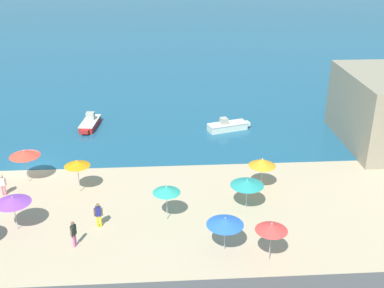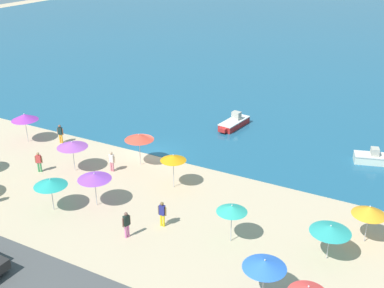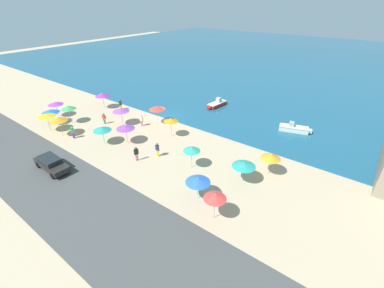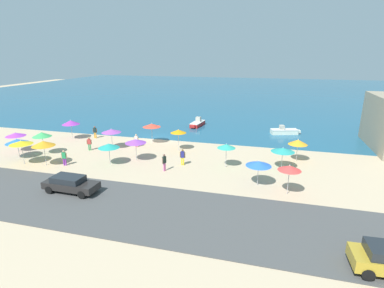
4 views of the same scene
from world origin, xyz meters
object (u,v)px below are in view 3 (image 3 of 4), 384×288
bather_3 (104,118)px  parked_car_0 (51,163)px  beach_umbrella_8 (50,111)px  skiff_offshore (217,104)px  bather_2 (141,120)px  beach_umbrella_13 (102,95)px  beach_umbrella_4 (157,108)px  beach_umbrella_14 (55,103)px  beach_umbrella_11 (102,129)px  beach_umbrella_1 (46,115)px  beach_umbrella_10 (171,120)px  beach_umbrella_15 (215,197)px  beach_umbrella_9 (58,119)px  beach_umbrella_2 (192,149)px  skiff_nearshore (294,128)px  beach_umbrella_3 (121,110)px  beach_umbrella_12 (125,127)px  beach_umbrella_0 (68,107)px  beach_umbrella_6 (198,180)px  bather_4 (120,104)px  beach_umbrella_7 (271,156)px  bather_0 (157,149)px  bather_1 (136,153)px  bather_5 (73,132)px  beach_umbrella_5 (244,165)px

bather_3 → parked_car_0: size_ratio=0.35×
beach_umbrella_8 → skiff_offshore: bearing=52.1°
beach_umbrella_8 → bather_2: size_ratio=1.46×
beach_umbrella_13 → bather_3: size_ratio=1.61×
beach_umbrella_4 → beach_umbrella_14: 15.71m
beach_umbrella_11 → skiff_offshore: bearing=76.5°
beach_umbrella_1 → beach_umbrella_10: (14.10, 8.63, -0.01)m
beach_umbrella_8 → beach_umbrella_15: beach_umbrella_15 is taller
beach_umbrella_11 → beach_umbrella_15: (17.49, -2.33, 0.25)m
beach_umbrella_8 → beach_umbrella_9: (4.55, -1.23, 0.46)m
beach_umbrella_2 → skiff_nearshore: (6.00, 14.93, -1.77)m
beach_umbrella_3 → beach_umbrella_4: bearing=40.2°
beach_umbrella_1 → beach_umbrella_15: (26.20, -0.11, -0.04)m
beach_umbrella_12 → beach_umbrella_14: beach_umbrella_12 is taller
beach_umbrella_0 → beach_umbrella_11: 8.98m
beach_umbrella_0 → beach_umbrella_6: 24.05m
beach_umbrella_8 → skiff_nearshore: (28.43, 18.06, -1.44)m
bather_4 → beach_umbrella_7: bearing=-5.3°
beach_umbrella_14 → bather_3: bearing=17.6°
beach_umbrella_6 → parked_car_0: 15.82m
beach_umbrella_8 → bather_0: 18.26m
beach_umbrella_9 → beach_umbrella_10: 14.31m
beach_umbrella_15 → skiff_nearshore: (0.19, 19.64, -1.82)m
skiff_offshore → beach_umbrella_10: bearing=-86.1°
beach_umbrella_7 → beach_umbrella_13: beach_umbrella_13 is taller
bather_4 → beach_umbrella_15: bearing=-23.7°
beach_umbrella_10 → beach_umbrella_11: size_ratio=1.11×
beach_umbrella_9 → bather_3: size_ratio=1.65×
beach_umbrella_12 → bather_1: (3.95, -2.04, -1.18)m
beach_umbrella_9 → bather_5: 2.42m
beach_umbrella_11 → bather_3: bearing=143.0°
beach_umbrella_5 → beach_umbrella_6: (-2.08, -4.60, 0.04)m
beach_umbrella_14 → bather_2: bearing=22.3°
beach_umbrella_2 → beach_umbrella_7: beach_umbrella_2 is taller
beach_umbrella_1 → beach_umbrella_13: beach_umbrella_13 is taller
bather_2 → beach_umbrella_5: bearing=-9.5°
beach_umbrella_10 → beach_umbrella_15: bearing=-35.9°
beach_umbrella_13 → parked_car_0: 17.37m
beach_umbrella_0 → parked_car_0: bearing=-39.9°
bather_4 → skiff_nearshore: 26.33m
beach_umbrella_7 → bather_3: beach_umbrella_7 is taller
beach_umbrella_2 → bather_5: bearing=-166.3°
beach_umbrella_15 → bather_4: 26.92m
parked_car_0 → bather_4: bearing=115.9°
beach_umbrella_11 → bather_2: beach_umbrella_11 is taller
bather_1 → bather_4: (-13.19, 8.72, -0.04)m
beach_umbrella_14 → skiff_offshore: beach_umbrella_14 is taller
bather_5 → bather_4: bearing=105.7°
bather_1 → bather_5: bather_1 is taller
bather_4 → bather_1: bearing=-33.5°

